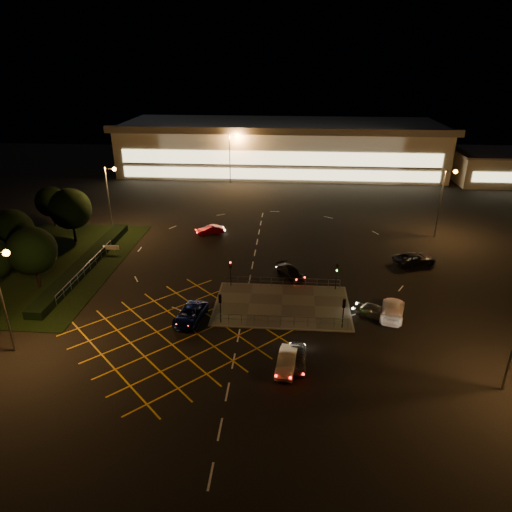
# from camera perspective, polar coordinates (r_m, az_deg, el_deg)

# --- Properties ---
(ground) EXTENTS (180.00, 180.00, 0.00)m
(ground) POSITION_cam_1_polar(r_m,az_deg,el_deg) (51.03, 1.05, -5.01)
(ground) COLOR black
(ground) RESTS_ON ground
(pedestrian_island) EXTENTS (14.00, 9.00, 0.12)m
(pedestrian_island) POSITION_cam_1_polar(r_m,az_deg,el_deg) (49.21, 3.25, -6.15)
(pedestrian_island) COLOR #4C4944
(pedestrian_island) RESTS_ON ground
(grass_verge) EXTENTS (18.00, 30.00, 0.08)m
(grass_verge) POSITION_cam_1_polar(r_m,az_deg,el_deg) (64.01, -24.48, -1.02)
(grass_verge) COLOR black
(grass_verge) RESTS_ON ground
(hedge) EXTENTS (2.00, 26.00, 1.00)m
(hedge) POSITION_cam_1_polar(r_m,az_deg,el_deg) (61.60, -20.47, -0.81)
(hedge) COLOR black
(hedge) RESTS_ON ground
(supermarket) EXTENTS (72.00, 26.50, 10.50)m
(supermarket) POSITION_cam_1_polar(r_m,az_deg,el_deg) (108.35, 3.09, 13.54)
(supermarket) COLOR beige
(supermarket) RESTS_ON ground
(retail_unit_a) EXTENTS (18.80, 14.80, 6.35)m
(retail_unit_a) POSITION_cam_1_polar(r_m,az_deg,el_deg) (109.88, 28.06, 9.86)
(retail_unit_a) COLOR beige
(retail_unit_a) RESTS_ON ground
(streetlight_sw) EXTENTS (1.78, 0.56, 10.03)m
(streetlight_sw) POSITION_cam_1_polar(r_m,az_deg,el_deg) (44.38, -29.01, -3.40)
(streetlight_sw) COLOR slate
(streetlight_sw) RESTS_ON ground
(streetlight_nw) EXTENTS (1.78, 0.56, 10.03)m
(streetlight_nw) POSITION_cam_1_polar(r_m,az_deg,el_deg) (70.20, -17.73, 7.80)
(streetlight_nw) COLOR slate
(streetlight_nw) RESTS_ON ground
(streetlight_ne) EXTENTS (1.78, 0.56, 10.03)m
(streetlight_ne) POSITION_cam_1_polar(r_m,az_deg,el_deg) (70.60, 22.52, 7.20)
(streetlight_ne) COLOR slate
(streetlight_ne) RESTS_ON ground
(streetlight_far_left) EXTENTS (1.78, 0.56, 10.03)m
(streetlight_far_left) POSITION_cam_1_polar(r_m,az_deg,el_deg) (95.14, -3.05, 12.87)
(streetlight_far_left) COLOR slate
(streetlight_far_left) RESTS_ON ground
(streetlight_far_right) EXTENTS (1.78, 0.56, 10.03)m
(streetlight_far_right) POSITION_cam_1_polar(r_m,az_deg,el_deg) (100.31, 20.96, 11.94)
(streetlight_far_right) COLOR slate
(streetlight_far_right) RESTS_ON ground
(signal_sw) EXTENTS (0.28, 0.30, 3.15)m
(signal_sw) POSITION_cam_1_polar(r_m,az_deg,el_deg) (45.06, -4.50, -5.84)
(signal_sw) COLOR black
(signal_sw) RESTS_ON pedestrian_island
(signal_se) EXTENTS (0.28, 0.30, 3.15)m
(signal_se) POSITION_cam_1_polar(r_m,az_deg,el_deg) (44.93, 10.91, -6.34)
(signal_se) COLOR black
(signal_se) RESTS_ON pedestrian_island
(signal_nw) EXTENTS (0.28, 0.30, 3.15)m
(signal_nw) POSITION_cam_1_polar(r_m,az_deg,el_deg) (52.07, -3.20, -1.51)
(signal_nw) COLOR black
(signal_nw) RESTS_ON pedestrian_island
(signal_ne) EXTENTS (0.28, 0.30, 3.15)m
(signal_ne) POSITION_cam_1_polar(r_m,az_deg,el_deg) (51.96, 10.05, -1.92)
(signal_ne) COLOR black
(signal_ne) RESTS_ON pedestrian_island
(tree_b) EXTENTS (5.40, 5.40, 7.35)m
(tree_b) POSITION_cam_1_polar(r_m,az_deg,el_deg) (64.44, -28.30, 2.84)
(tree_b) COLOR black
(tree_b) RESTS_ON ground
(tree_c) EXTENTS (5.76, 5.76, 7.84)m
(tree_c) POSITION_cam_1_polar(r_m,az_deg,el_deg) (68.95, -22.18, 5.48)
(tree_c) COLOR black
(tree_c) RESTS_ON ground
(tree_d) EXTENTS (4.68, 4.68, 6.37)m
(tree_d) POSITION_cam_1_polar(r_m,az_deg,el_deg) (77.03, -24.24, 6.21)
(tree_d) COLOR black
(tree_d) RESTS_ON ground
(tree_e) EXTENTS (5.40, 5.40, 7.35)m
(tree_e) POSITION_cam_1_polar(r_m,az_deg,el_deg) (56.59, -26.21, 0.60)
(tree_e) COLOR black
(tree_e) RESTS_ON ground
(car_near_silver) EXTENTS (1.80, 4.15, 1.39)m
(car_near_silver) POSITION_cam_1_polar(r_m,az_deg,el_deg) (40.40, 5.13, -12.60)
(car_near_silver) COLOR #999BA0
(car_near_silver) RESTS_ON ground
(car_queue_white) EXTENTS (2.03, 4.46, 1.42)m
(car_queue_white) POSITION_cam_1_polar(r_m,az_deg,el_deg) (39.97, 3.88, -12.98)
(car_queue_white) COLOR silver
(car_queue_white) RESTS_ON ground
(car_left_blue) EXTENTS (3.18, 5.47, 1.43)m
(car_left_blue) POSITION_cam_1_polar(r_m,az_deg,el_deg) (46.70, -8.22, -7.23)
(car_left_blue) COLOR #0B1345
(car_left_blue) RESTS_ON ground
(car_far_dkgrey) EXTENTS (4.03, 4.70, 1.29)m
(car_far_dkgrey) POSITION_cam_1_polar(r_m,az_deg,el_deg) (55.12, 4.33, -2.02)
(car_far_dkgrey) COLOR black
(car_far_dkgrey) RESTS_ON ground
(car_right_silver) EXTENTS (4.17, 3.12, 1.32)m
(car_right_silver) POSITION_cam_1_polar(r_m,az_deg,el_deg) (48.41, 14.61, -6.69)
(car_right_silver) COLOR #ADAFB4
(car_right_silver) RESTS_ON ground
(car_circ_red) EXTENTS (4.20, 2.64, 1.31)m
(car_circ_red) POSITION_cam_1_polar(r_m,az_deg,el_deg) (68.53, -5.73, 3.24)
(car_circ_red) COLOR maroon
(car_circ_red) RESTS_ON ground
(car_east_grey) EXTENTS (5.90, 4.04, 1.50)m
(car_east_grey) POSITION_cam_1_polar(r_m,az_deg,el_deg) (61.68, 19.22, -0.34)
(car_east_grey) COLOR black
(car_east_grey) RESTS_ON ground
(car_approach_white) EXTENTS (3.59, 5.85, 1.58)m
(car_approach_white) POSITION_cam_1_polar(r_m,az_deg,el_deg) (48.95, 16.72, -6.41)
(car_approach_white) COLOR white
(car_approach_white) RESTS_ON ground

